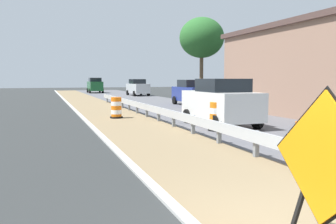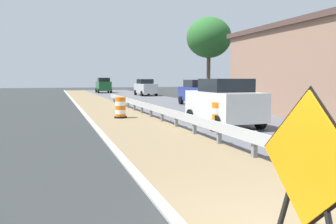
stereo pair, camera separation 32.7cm
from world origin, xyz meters
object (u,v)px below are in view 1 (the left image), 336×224
(traffic_barrel_nearest, at_px, (307,144))
(car_lead_near_lane, at_px, (95,85))
(traffic_barrel_close, at_px, (216,118))
(car_lead_far_lane, at_px, (221,102))
(car_trailing_near_lane, at_px, (138,87))
(car_mid_far_lane, at_px, (192,92))
(warning_sign_diamond, at_px, (323,165))
(traffic_barrel_mid, at_px, (116,109))

(traffic_barrel_nearest, bearing_deg, car_lead_near_lane, 88.61)
(traffic_barrel_close, bearing_deg, car_lead_far_lane, 55.12)
(car_trailing_near_lane, relative_size, car_lead_far_lane, 1.13)
(traffic_barrel_nearest, distance_m, car_mid_far_lane, 18.60)
(car_lead_near_lane, xyz_separation_m, car_trailing_near_lane, (3.77, -10.00, -0.09))
(traffic_barrel_nearest, height_order, car_trailing_near_lane, car_trailing_near_lane)
(traffic_barrel_nearest, height_order, car_lead_far_lane, car_lead_far_lane)
(car_trailing_near_lane, height_order, car_mid_far_lane, car_trailing_near_lane)
(traffic_barrel_close, relative_size, car_trailing_near_lane, 0.24)
(traffic_barrel_nearest, relative_size, car_mid_far_lane, 0.23)
(car_lead_far_lane, bearing_deg, traffic_barrel_close, 145.01)
(warning_sign_diamond, xyz_separation_m, traffic_barrel_nearest, (3.03, 3.65, -0.61))
(traffic_barrel_nearest, relative_size, traffic_barrel_close, 0.88)
(traffic_barrel_close, bearing_deg, warning_sign_diamond, -110.46)
(traffic_barrel_close, xyz_separation_m, traffic_barrel_mid, (-2.85, 5.69, -0.02))
(traffic_barrel_mid, xyz_separation_m, car_trailing_near_lane, (7.34, 23.40, 0.51))
(warning_sign_diamond, distance_m, car_lead_far_lane, 11.13)
(traffic_barrel_close, distance_m, car_lead_near_lane, 39.11)
(traffic_barrel_mid, height_order, car_lead_far_lane, car_lead_far_lane)
(traffic_barrel_mid, bearing_deg, car_mid_far_lane, 42.99)
(traffic_barrel_nearest, xyz_separation_m, car_lead_far_lane, (1.21, 6.64, 0.58))
(warning_sign_diamond, distance_m, car_trailing_near_lane, 38.98)
(traffic_barrel_nearest, height_order, car_mid_far_lane, car_mid_far_lane)
(traffic_barrel_nearest, distance_m, car_lead_near_lane, 44.54)
(traffic_barrel_nearest, height_order, traffic_barrel_mid, traffic_barrel_mid)
(traffic_barrel_close, height_order, car_mid_far_lane, car_mid_far_lane)
(car_lead_near_lane, relative_size, car_lead_far_lane, 0.99)
(car_lead_near_lane, bearing_deg, warning_sign_diamond, 175.11)
(car_lead_far_lane, relative_size, car_mid_far_lane, 0.97)
(traffic_barrel_mid, distance_m, car_lead_far_lane, 5.83)
(traffic_barrel_nearest, bearing_deg, car_lead_far_lane, 79.70)
(traffic_barrel_mid, xyz_separation_m, car_lead_near_lane, (3.57, 33.41, 0.60))
(warning_sign_diamond, relative_size, traffic_barrel_close, 1.74)
(traffic_barrel_close, bearing_deg, car_lead_near_lane, 88.95)
(car_lead_near_lane, height_order, car_mid_far_lane, car_lead_near_lane)
(warning_sign_diamond, xyz_separation_m, car_mid_far_lane, (7.86, 21.60, -0.07))
(traffic_barrel_close, relative_size, traffic_barrel_mid, 1.04)
(car_mid_far_lane, bearing_deg, car_lead_far_lane, -17.39)
(car_trailing_near_lane, relative_size, car_mid_far_lane, 1.10)
(traffic_barrel_mid, height_order, car_lead_near_lane, car_lead_near_lane)
(traffic_barrel_close, distance_m, car_mid_far_lane, 13.31)
(traffic_barrel_close, distance_m, car_lead_far_lane, 1.57)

